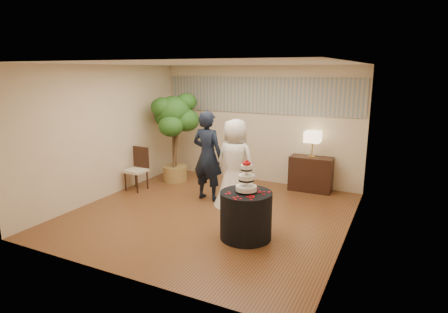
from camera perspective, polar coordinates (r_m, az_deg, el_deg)
The scene contains 15 objects.
floor at distance 7.27m, azimuth -2.12°, elevation -8.65°, with size 5.00×5.00×0.00m, color brown.
ceiling at distance 6.76m, azimuth -2.33°, elevation 13.99°, with size 5.00×5.00×0.00m, color white.
wall_back at distance 9.12m, azimuth 5.29°, elevation 4.88°, with size 5.00×0.06×2.80m, color beige.
wall_front at distance 4.88m, azimuth -16.32°, elevation -2.78°, with size 5.00×0.06×2.80m, color beige.
wall_left at distance 8.35m, azimuth -17.53°, elevation 3.57°, with size 0.06×5.00×2.80m, color beige.
wall_right at distance 6.12m, azimuth 18.85°, elevation 0.19°, with size 0.06×5.00×2.80m, color beige.
mural_border at distance 9.03m, azimuth 5.34°, elevation 9.27°, with size 4.90×0.02×0.85m, color #98988E.
groom at distance 7.78m, azimuth -2.52°, elevation 0.08°, with size 0.69×0.45×1.89m, color black.
bride at distance 7.48m, azimuth 1.68°, elevation -0.94°, with size 0.86×0.86×1.76m, color white.
cake_table at distance 6.15m, azimuth 3.35°, elevation -8.91°, with size 0.84×0.84×0.78m, color black.
wedding_cake at distance 5.93m, azimuth 3.44°, elevation -3.01°, with size 0.34×0.34×0.54m, color white, non-canonical shape.
console at distance 8.69m, azimuth 13.08°, elevation -2.60°, with size 0.95×0.42×0.79m, color black.
table_lamp at distance 8.54m, azimuth 13.31°, elevation 1.83°, with size 0.34×0.34×0.58m, color #CEB887, non-canonical shape.
ficus_tree at distance 9.14m, azimuth -7.63°, elevation 2.94°, with size 1.05×1.05×2.20m, color #25551A, non-canonical shape.
side_chair at distance 8.72m, azimuth -13.29°, elevation -1.91°, with size 0.45×0.47×0.98m, color black, non-canonical shape.
Camera 1 is at (3.22, -5.94, 2.69)m, focal length 30.00 mm.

